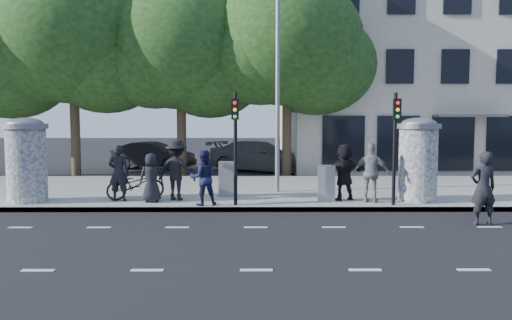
{
  "coord_description": "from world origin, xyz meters",
  "views": [
    {
      "loc": [
        -0.04,
        -11.13,
        2.78
      ],
      "look_at": [
        0.02,
        3.5,
        1.55
      ],
      "focal_mm": 35.0,
      "sensor_mm": 36.0,
      "label": 1
    }
  ],
  "objects_px": {
    "ad_column_right": "(418,157)",
    "cabinet_left": "(227,179)",
    "cabinet_right": "(326,183)",
    "ped_c": "(203,178)",
    "man_road": "(483,188)",
    "ped_b": "(119,173)",
    "car_mid": "(153,156)",
    "ad_column_left": "(26,158)",
    "ped_f": "(344,172)",
    "street_lamp": "(278,61)",
    "traffic_pole_far": "(395,137)",
    "bicycle": "(136,185)",
    "traffic_pole_near": "(235,137)",
    "ped_d": "(176,170)",
    "car_right": "(260,156)",
    "ped_e": "(371,173)",
    "ped_a": "(151,178)"
  },
  "relations": [
    {
      "from": "ped_a",
      "to": "ad_column_right",
      "type": "bearing_deg",
      "value": 167.41
    },
    {
      "from": "ad_column_right",
      "to": "ped_c",
      "type": "distance_m",
      "value": 6.85
    },
    {
      "from": "car_mid",
      "to": "ad_column_right",
      "type": "bearing_deg",
      "value": -120.81
    },
    {
      "from": "traffic_pole_far",
      "to": "car_mid",
      "type": "bearing_deg",
      "value": 128.36
    },
    {
      "from": "ad_column_left",
      "to": "ped_b",
      "type": "distance_m",
      "value": 2.9
    },
    {
      "from": "cabinet_left",
      "to": "cabinet_right",
      "type": "relative_size",
      "value": 1.03
    },
    {
      "from": "bicycle",
      "to": "car_mid",
      "type": "relative_size",
      "value": 0.41
    },
    {
      "from": "street_lamp",
      "to": "ped_e",
      "type": "xyz_separation_m",
      "value": [
        2.83,
        -2.3,
        -3.71
      ]
    },
    {
      "from": "ad_column_right",
      "to": "traffic_pole_far",
      "type": "distance_m",
      "value": 1.52
    },
    {
      "from": "ped_c",
      "to": "man_road",
      "type": "height_order",
      "value": "man_road"
    },
    {
      "from": "ad_column_right",
      "to": "cabinet_left",
      "type": "relative_size",
      "value": 2.26
    },
    {
      "from": "ped_b",
      "to": "car_mid",
      "type": "bearing_deg",
      "value": -79.96
    },
    {
      "from": "man_road",
      "to": "car_mid",
      "type": "bearing_deg",
      "value": -57.02
    },
    {
      "from": "traffic_pole_near",
      "to": "ped_d",
      "type": "height_order",
      "value": "traffic_pole_near"
    },
    {
      "from": "ad_column_right",
      "to": "traffic_pole_near",
      "type": "height_order",
      "value": "traffic_pole_near"
    },
    {
      "from": "ad_column_left",
      "to": "ped_f",
      "type": "distance_m",
      "value": 10.08
    },
    {
      "from": "ad_column_right",
      "to": "cabinet_left",
      "type": "height_order",
      "value": "ad_column_right"
    },
    {
      "from": "street_lamp",
      "to": "man_road",
      "type": "distance_m",
      "value": 8.07
    },
    {
      "from": "ped_d",
      "to": "cabinet_left",
      "type": "xyz_separation_m",
      "value": [
        1.6,
        0.81,
        -0.39
      ]
    },
    {
      "from": "cabinet_right",
      "to": "ped_f",
      "type": "bearing_deg",
      "value": 23.77
    },
    {
      "from": "car_right",
      "to": "ad_column_left",
      "type": "bearing_deg",
      "value": 168.82
    },
    {
      "from": "ad_column_left",
      "to": "ped_c",
      "type": "distance_m",
      "value": 5.69
    },
    {
      "from": "street_lamp",
      "to": "car_mid",
      "type": "distance_m",
      "value": 12.13
    },
    {
      "from": "street_lamp",
      "to": "cabinet_left",
      "type": "xyz_separation_m",
      "value": [
        -1.74,
        -1.0,
        -4.06
      ]
    },
    {
      "from": "traffic_pole_near",
      "to": "man_road",
      "type": "xyz_separation_m",
      "value": [
        6.55,
        -2.05,
        -1.27
      ]
    },
    {
      "from": "street_lamp",
      "to": "man_road",
      "type": "xyz_separation_m",
      "value": [
        5.15,
        -4.9,
        -3.83
      ]
    },
    {
      "from": "ped_e",
      "to": "car_right",
      "type": "distance_m",
      "value": 11.14
    },
    {
      "from": "ped_d",
      "to": "car_mid",
      "type": "height_order",
      "value": "ped_d"
    },
    {
      "from": "ad_column_left",
      "to": "ped_d",
      "type": "xyz_separation_m",
      "value": [
        4.66,
        0.33,
        -0.42
      ]
    },
    {
      "from": "ped_b",
      "to": "car_mid",
      "type": "height_order",
      "value": "ped_b"
    },
    {
      "from": "cabinet_left",
      "to": "traffic_pole_far",
      "type": "bearing_deg",
      "value": -16.19
    },
    {
      "from": "ped_d",
      "to": "ped_e",
      "type": "distance_m",
      "value": 6.19
    },
    {
      "from": "bicycle",
      "to": "street_lamp",
      "type": "bearing_deg",
      "value": -92.55
    },
    {
      "from": "ad_column_right",
      "to": "ped_e",
      "type": "xyz_separation_m",
      "value": [
        -1.57,
        -0.37,
        -0.45
      ]
    },
    {
      "from": "ad_column_right",
      "to": "ped_a",
      "type": "height_order",
      "value": "ad_column_right"
    },
    {
      "from": "ad_column_left",
      "to": "car_right",
      "type": "xyz_separation_m",
      "value": [
        7.46,
        10.45,
        -0.74
      ]
    },
    {
      "from": "cabinet_right",
      "to": "car_right",
      "type": "bearing_deg",
      "value": 106.87
    },
    {
      "from": "ad_column_left",
      "to": "ped_f",
      "type": "height_order",
      "value": "ad_column_left"
    },
    {
      "from": "ad_column_right",
      "to": "ped_f",
      "type": "relative_size",
      "value": 1.45
    },
    {
      "from": "ad_column_right",
      "to": "cabinet_right",
      "type": "xyz_separation_m",
      "value": [
        -2.93,
        -0.08,
        -0.82
      ]
    },
    {
      "from": "bicycle",
      "to": "ad_column_right",
      "type": "bearing_deg",
      "value": -114.01
    },
    {
      "from": "man_road",
      "to": "car_mid",
      "type": "distance_m",
      "value": 18.43
    },
    {
      "from": "ped_c",
      "to": "ped_e",
      "type": "xyz_separation_m",
      "value": [
        5.21,
        0.48,
        0.1
      ]
    },
    {
      "from": "ad_column_left",
      "to": "man_road",
      "type": "bearing_deg",
      "value": -11.86
    },
    {
      "from": "ad_column_right",
      "to": "ped_b",
      "type": "height_order",
      "value": "ad_column_right"
    },
    {
      "from": "ped_b",
      "to": "bicycle",
      "type": "relative_size",
      "value": 0.97
    },
    {
      "from": "ped_b",
      "to": "car_right",
      "type": "xyz_separation_m",
      "value": [
        4.6,
        10.31,
        -0.26
      ]
    },
    {
      "from": "ped_c",
      "to": "ped_d",
      "type": "xyz_separation_m",
      "value": [
        -0.96,
        0.98,
        0.13
      ]
    },
    {
      "from": "traffic_pole_near",
      "to": "ped_c",
      "type": "bearing_deg",
      "value": 176.65
    },
    {
      "from": "ad_column_right",
      "to": "traffic_pole_near",
      "type": "xyz_separation_m",
      "value": [
        -5.8,
        -0.91,
        0.69
      ]
    }
  ]
}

